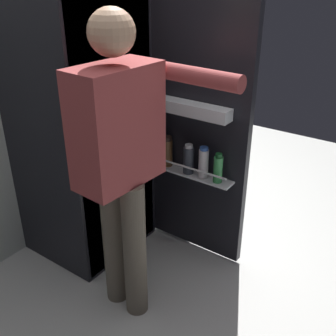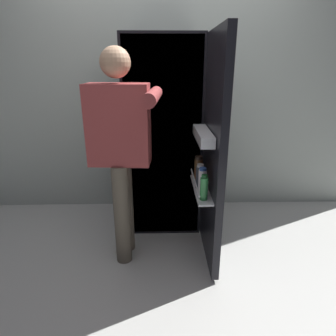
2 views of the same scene
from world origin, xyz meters
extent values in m
plane|color=silver|center=(0.00, 0.00, 0.00)|extent=(5.48, 5.48, 0.00)
cube|color=beige|center=(0.00, 0.90, 1.23)|extent=(4.40, 0.10, 2.47)
cube|color=black|center=(0.00, 0.55, 0.84)|extent=(0.65, 0.60, 1.68)
cube|color=white|center=(0.00, 0.25, 0.84)|extent=(0.61, 0.01, 1.64)
cube|color=white|center=(0.00, 0.30, 0.86)|extent=(0.57, 0.09, 0.01)
cube|color=black|center=(0.35, -0.07, 0.85)|extent=(0.05, 0.65, 1.64)
cube|color=white|center=(0.27, -0.07, 0.58)|extent=(0.10, 0.54, 0.01)
cylinder|color=silver|center=(0.23, -0.07, 0.64)|extent=(0.01, 0.52, 0.01)
cube|color=white|center=(0.27, -0.07, 0.99)|extent=(0.09, 0.46, 0.07)
cylinder|color=brown|center=(0.28, 0.11, 0.67)|extent=(0.07, 0.07, 0.17)
cylinder|color=black|center=(0.28, 0.11, 0.77)|extent=(0.06, 0.06, 0.02)
cylinder|color=white|center=(0.27, -0.16, 0.68)|extent=(0.06, 0.06, 0.17)
cylinder|color=#335BB2|center=(0.27, -0.16, 0.77)|extent=(0.05, 0.05, 0.02)
cylinder|color=#333842|center=(0.27, -0.06, 0.67)|extent=(0.06, 0.06, 0.16)
cylinder|color=silver|center=(0.27, -0.06, 0.76)|extent=(0.05, 0.05, 0.02)
cylinder|color=green|center=(0.27, -0.26, 0.67)|extent=(0.05, 0.05, 0.16)
cylinder|color=#195B28|center=(0.27, -0.26, 0.76)|extent=(0.04, 0.04, 0.02)
cylinder|color=#4C7F3D|center=(0.09, 0.30, 0.92)|extent=(0.09, 0.09, 0.10)
cylinder|color=#665B4C|center=(-0.30, 0.04, 0.39)|extent=(0.12, 0.12, 0.78)
cylinder|color=#665B4C|center=(-0.31, -0.11, 0.39)|extent=(0.12, 0.12, 0.78)
cube|color=#9E3D3D|center=(-0.31, -0.04, 1.06)|extent=(0.44, 0.25, 0.55)
sphere|color=tan|center=(-0.31, -0.04, 1.47)|extent=(0.20, 0.20, 0.20)
cylinder|color=#9E3D3D|center=(-0.30, 0.18, 1.03)|extent=(0.08, 0.08, 0.52)
cylinder|color=#9E3D3D|center=(-0.06, -0.26, 1.27)|extent=(0.11, 0.52, 0.08)
camera|label=1|loc=(-1.58, -1.22, 1.71)|focal=43.32mm
camera|label=2|loc=(-0.02, -2.01, 1.45)|focal=30.60mm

